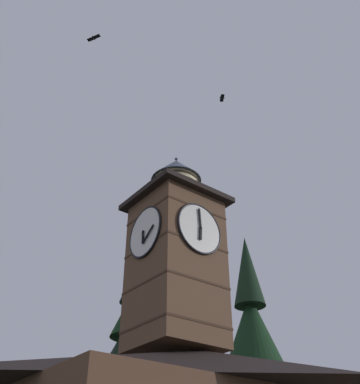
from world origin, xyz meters
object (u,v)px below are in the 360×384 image
Objects in this scene: clock_tower at (176,253)px; moon at (113,359)px; flying_bird_high at (222,98)px; flying_bird_low at (94,38)px.

moon is at bearing -115.02° from clock_tower.
flying_bird_low is at bearing -8.78° from flying_bird_high.
clock_tower is at bearing -56.78° from flying_bird_high.
flying_bird_high is (-1.42, 2.16, 8.69)m from clock_tower.
flying_bird_low reaches higher than flying_bird_high.
flying_bird_high reaches higher than moon.
clock_tower is 17.59× the size of flying_bird_high.
flying_bird_high is at bearing 69.01° from moon.
clock_tower is 10.87m from flying_bird_low.
moon is 31.91m from flying_bird_high.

